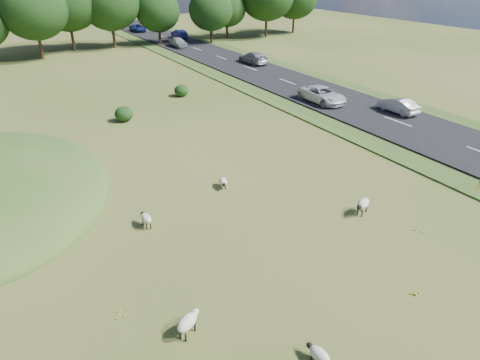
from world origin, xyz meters
name	(u,v)px	position (x,y,z in m)	size (l,w,h in m)	color
ground	(127,123)	(0.00, 20.00, 0.00)	(160.00, 160.00, 0.00)	#415A1C
road	(259,72)	(20.00, 30.00, 0.12)	(8.00, 150.00, 0.25)	black
treeline	(39,9)	(-1.06, 55.44, 6.57)	(96.28, 14.66, 11.70)	black
shrubs	(69,101)	(-3.30, 27.16, 0.67)	(20.66, 13.87, 1.46)	black
marker_post	(480,181)	(14.82, -2.82, 0.60)	(0.06, 0.06, 1.20)	#D8590C
sheep_0	(223,182)	(1.58, 5.34, 0.39)	(0.75, 1.13, 0.62)	beige
sheep_1	(319,354)	(-1.72, -7.71, 0.38)	(0.56, 1.07, 0.60)	beige
sheep_2	(146,218)	(-3.98, 3.49, 0.54)	(0.51, 1.08, 0.78)	beige
sheep_3	(363,204)	(6.70, -1.26, 0.63)	(1.30, 0.91, 0.91)	beige
sheep_4	(188,322)	(-5.09, -4.28, 0.61)	(1.23, 0.96, 0.87)	beige
car_0	(322,95)	(18.10, 15.71, 0.99)	(2.45, 5.30, 1.47)	white
car_1	(138,28)	(18.10, 71.29, 0.93)	(2.24, 4.86, 1.35)	navy
car_2	(159,28)	(21.90, 69.97, 0.89)	(1.78, 4.38, 1.27)	silver
car_3	(398,105)	(21.90, 9.75, 0.90)	(1.38, 3.95, 1.30)	silver
car_4	(179,34)	(21.90, 59.64, 0.98)	(1.54, 4.42, 1.46)	navy
car_5	(253,58)	(21.90, 34.44, 1.00)	(2.11, 5.18, 1.50)	#A4A6AC
car_6	(178,42)	(18.10, 51.05, 1.01)	(1.80, 4.47, 1.52)	#ACAEB4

